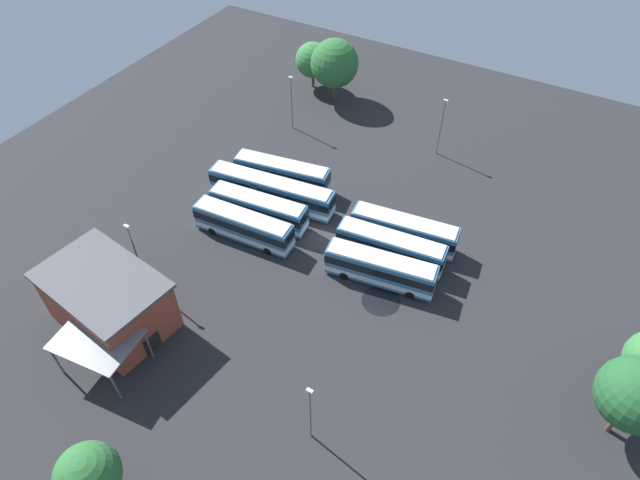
{
  "coord_description": "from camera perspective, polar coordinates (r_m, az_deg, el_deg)",
  "views": [
    {
      "loc": [
        21.48,
        -38.87,
        45.16
      ],
      "look_at": [
        0.55,
        -1.64,
        1.59
      ],
      "focal_mm": 30.59,
      "sensor_mm": 36.0,
      "label": 1
    }
  ],
  "objects": [
    {
      "name": "bus_row0_slot3",
      "position": [
        67.02,
        -5.16,
        5.17
      ],
      "size": [
        16.13,
        4.33,
        3.62
      ],
      "color": "teal",
      "rests_on": "ground_plane"
    },
    {
      "name": "bus_row0_slot2",
      "position": [
        64.67,
        -6.43,
        3.25
      ],
      "size": [
        12.09,
        3.66,
        3.62
      ],
      "color": "teal",
      "rests_on": "ground_plane"
    },
    {
      "name": "bus_row0_slot1",
      "position": [
        62.78,
        -8.0,
        1.48
      ],
      "size": [
        12.12,
        3.23,
        3.62
      ],
      "color": "teal",
      "rests_on": "ground_plane"
    },
    {
      "name": "ground_plane",
      "position": [
        63.34,
        0.29,
        0.09
      ],
      "size": [
        97.28,
        97.28,
        0.0
      ],
      "primitive_type": "plane",
      "color": "#28282B"
    },
    {
      "name": "maintenance_shelter",
      "position": [
        53.56,
        -22.31,
        -9.68
      ],
      "size": [
        7.77,
        6.11,
        4.24
      ],
      "color": "slate",
      "rests_on": "ground_plane"
    },
    {
      "name": "puddle_near_shelter",
      "position": [
        65.45,
        8.67,
        1.3
      ],
      "size": [
        1.41,
        1.41,
        0.01
      ],
      "primitive_type": "cylinder",
      "color": "black",
      "rests_on": "ground_plane"
    },
    {
      "name": "tree_east_edge",
      "position": [
        84.77,
        1.53,
        17.99
      ],
      "size": [
        7.18,
        7.18,
        9.52
      ],
      "color": "brown",
      "rests_on": "ground_plane"
    },
    {
      "name": "lamp_post_by_building",
      "position": [
        58.04,
        -18.65,
        -1.43
      ],
      "size": [
        0.56,
        0.28,
        8.94
      ],
      "color": "slate",
      "rests_on": "ground_plane"
    },
    {
      "name": "bus_row1_slot3",
      "position": [
        62.32,
        8.77,
        0.95
      ],
      "size": [
        12.3,
        3.9,
        3.62
      ],
      "color": "teal",
      "rests_on": "ground_plane"
    },
    {
      "name": "lamp_post_near_entrance",
      "position": [
        78.66,
        -2.99,
        14.36
      ],
      "size": [
        0.56,
        0.28,
        8.11
      ],
      "color": "slate",
      "rests_on": "ground_plane"
    },
    {
      "name": "lamp_post_far_corner",
      "position": [
        45.84,
        -1.02,
        -17.52
      ],
      "size": [
        0.56,
        0.28,
        7.75
      ],
      "color": "slate",
      "rests_on": "ground_plane"
    },
    {
      "name": "tree_south_edge",
      "position": [
        50.98,
        30.14,
        -13.82
      ],
      "size": [
        6.18,
        6.18,
        9.16
      ],
      "color": "brown",
      "rests_on": "ground_plane"
    },
    {
      "name": "bus_row0_slot4",
      "position": [
        69.44,
        -3.98,
        6.92
      ],
      "size": [
        12.51,
        4.39,
        3.62
      ],
      "color": "teal",
      "rests_on": "ground_plane"
    },
    {
      "name": "lamp_post_mid_lot",
      "position": [
        75.0,
        12.57,
        11.67
      ],
      "size": [
        0.56,
        0.28,
        8.33
      ],
      "color": "slate",
      "rests_on": "ground_plane"
    },
    {
      "name": "puddle_centre_drain",
      "position": [
        57.71,
        6.4,
        -6.33
      ],
      "size": [
        4.1,
        4.1,
        0.01
      ],
      "primitive_type": "cylinder",
      "color": "black",
      "rests_on": "ground_plane"
    },
    {
      "name": "depot_building",
      "position": [
        57.16,
        -21.25,
        -5.89
      ],
      "size": [
        13.3,
        9.67,
        6.39
      ],
      "color": "#99422D",
      "rests_on": "ground_plane"
    },
    {
      "name": "tree_north_edge",
      "position": [
        88.73,
        -0.76,
        18.31
      ],
      "size": [
        5.4,
        5.4,
        7.24
      ],
      "color": "brown",
      "rests_on": "ground_plane"
    },
    {
      "name": "puddle_back_corner",
      "position": [
        73.99,
        -3.54,
        7.86
      ],
      "size": [
        2.29,
        2.29,
        0.01
      ],
      "primitive_type": "cylinder",
      "color": "black",
      "rests_on": "ground_plane"
    },
    {
      "name": "bus_row1_slot2",
      "position": [
        60.25,
        7.4,
        -0.8
      ],
      "size": [
        12.22,
        3.63,
        3.62
      ],
      "color": "teal",
      "rests_on": "ground_plane"
    },
    {
      "name": "bus_row1_slot1",
      "position": [
        58.01,
        6.36,
        -3.02
      ],
      "size": [
        12.05,
        4.12,
        3.62
      ],
      "color": "teal",
      "rests_on": "ground_plane"
    },
    {
      "name": "tree_northeast",
      "position": [
        47.02,
        -23.12,
        -21.7
      ],
      "size": [
        4.92,
        4.92,
        6.77
      ],
      "color": "brown",
      "rests_on": "ground_plane"
    }
  ]
}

